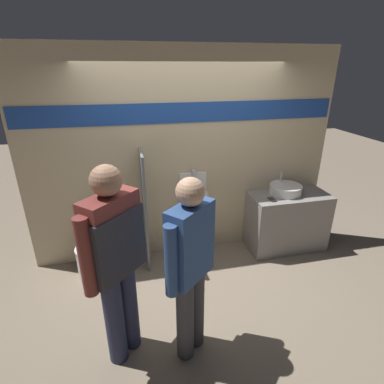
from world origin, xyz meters
name	(u,v)px	position (x,y,z in m)	size (l,w,h in m)	color
ground_plane	(195,272)	(0.00, 0.00, 0.00)	(16.00, 16.00, 0.00)	gray
display_wall	(185,157)	(0.00, 0.60, 1.36)	(4.01, 0.07, 2.70)	beige
sink_counter	(287,221)	(1.41, 0.30, 0.41)	(1.08, 0.54, 0.82)	gray
sink_basin	(285,189)	(1.36, 0.36, 0.89)	(0.44, 0.44, 0.26)	white
cell_phone	(272,199)	(1.09, 0.19, 0.83)	(0.07, 0.14, 0.01)	#232328
divider_near_counter	(145,211)	(-0.57, 0.35, 0.76)	(0.03, 0.43, 1.53)	slate
urinal_near_counter	(195,201)	(0.10, 0.43, 0.81)	(0.38, 0.31, 1.20)	silver
toilet	(94,254)	(-1.24, 0.25, 0.30)	(0.41, 0.57, 0.88)	white
person_in_vest	(115,256)	(-0.90, -0.97, 1.05)	(0.50, 0.51, 1.81)	#282D4C
person_with_lanyard	(190,265)	(-0.30, -1.08, 0.94)	(0.47, 0.43, 1.71)	#3D3D42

